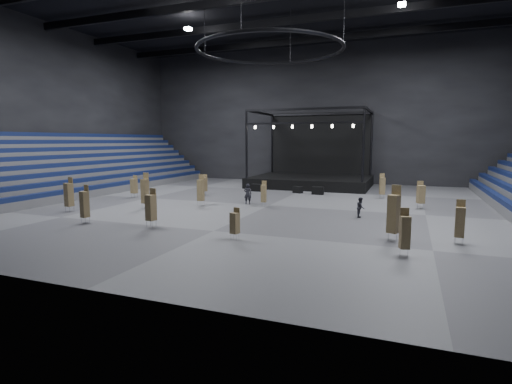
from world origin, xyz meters
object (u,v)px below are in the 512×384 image
(chair_stack_6, at_px, (204,184))
(chair_stack_11, at_px, (85,204))
(chair_stack_0, at_px, (264,193))
(chair_stack_1, at_px, (394,213))
(chair_stack_4, at_px, (421,194))
(stage, at_px, (312,174))
(chair_stack_13, at_px, (405,232))
(flight_case_left, at_px, (257,188))
(flight_case_mid, at_px, (298,190))
(chair_stack_5, at_px, (134,186))
(flight_case_right, at_px, (318,191))
(chair_stack_2, at_px, (235,223))
(chair_stack_10, at_px, (460,221))
(chair_stack_9, at_px, (382,186))
(chair_stack_12, at_px, (201,190))
(crew_member, at_px, (361,207))
(chair_stack_7, at_px, (151,207))
(chair_stack_8, at_px, (69,194))
(man_center, at_px, (248,194))

(chair_stack_6, relative_size, chair_stack_11, 0.82)
(chair_stack_0, distance_m, chair_stack_1, 13.81)
(chair_stack_11, bearing_deg, chair_stack_4, 45.61)
(stage, xyz_separation_m, chair_stack_13, (11.12, -28.23, -0.24))
(flight_case_left, bearing_deg, chair_stack_0, -65.81)
(flight_case_mid, height_order, chair_stack_5, chair_stack_5)
(flight_case_right, bearing_deg, chair_stack_6, -157.25)
(chair_stack_4, xyz_separation_m, chair_stack_6, (-20.61, 0.96, -0.10))
(chair_stack_2, bearing_deg, stage, 109.06)
(chair_stack_10, bearing_deg, chair_stack_5, 167.16)
(chair_stack_2, xyz_separation_m, chair_stack_9, (6.70, 20.00, 0.27))
(chair_stack_12, height_order, crew_member, chair_stack_12)
(chair_stack_4, height_order, chair_stack_6, chair_stack_4)
(chair_stack_4, height_order, chair_stack_7, chair_stack_7)
(flight_case_left, height_order, chair_stack_9, chair_stack_9)
(chair_stack_8, height_order, chair_stack_9, chair_stack_8)
(chair_stack_6, xyz_separation_m, chair_stack_9, (17.26, 4.05, 0.12))
(chair_stack_8, bearing_deg, chair_stack_12, 47.32)
(chair_stack_2, xyz_separation_m, chair_stack_4, (10.05, 15.00, 0.24))
(chair_stack_0, height_order, chair_stack_13, chair_stack_13)
(chair_stack_0, bearing_deg, chair_stack_11, -135.64)
(chair_stack_1, distance_m, chair_stack_8, 24.18)
(chair_stack_2, relative_size, crew_member, 1.23)
(chair_stack_0, xyz_separation_m, chair_stack_10, (14.19, -8.08, 0.13))
(chair_stack_6, height_order, crew_member, chair_stack_6)
(man_center, bearing_deg, chair_stack_4, 178.05)
(chair_stack_11, relative_size, crew_member, 1.75)
(stage, distance_m, chair_stack_11, 29.17)
(chair_stack_1, height_order, man_center, chair_stack_1)
(flight_case_left, distance_m, chair_stack_10, 25.22)
(chair_stack_4, bearing_deg, flight_case_right, 126.94)
(flight_case_right, xyz_separation_m, chair_stack_11, (-11.71, -19.93, 0.92))
(chair_stack_8, relative_size, man_center, 1.49)
(chair_stack_5, xyz_separation_m, chair_stack_8, (0.30, -8.34, 0.23))
(chair_stack_1, xyz_separation_m, crew_member, (-2.48, 6.34, -0.84))
(flight_case_left, bearing_deg, chair_stack_10, -43.33)
(chair_stack_1, bearing_deg, chair_stack_5, -176.74)
(chair_stack_2, relative_size, man_center, 1.00)
(flight_case_mid, relative_size, chair_stack_9, 0.43)
(chair_stack_11, height_order, man_center, chair_stack_11)
(chair_stack_6, bearing_deg, chair_stack_5, -127.68)
(chair_stack_7, bearing_deg, chair_stack_10, 18.94)
(chair_stack_7, bearing_deg, chair_stack_2, 2.06)
(flight_case_right, relative_size, chair_stack_2, 0.66)
(chair_stack_10, bearing_deg, chair_stack_12, 165.49)
(chair_stack_7, relative_size, chair_stack_13, 1.07)
(chair_stack_2, bearing_deg, chair_stack_8, -177.63)
(chair_stack_5, distance_m, man_center, 11.99)
(chair_stack_13, bearing_deg, chair_stack_9, 79.24)
(chair_stack_7, bearing_deg, man_center, 89.73)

